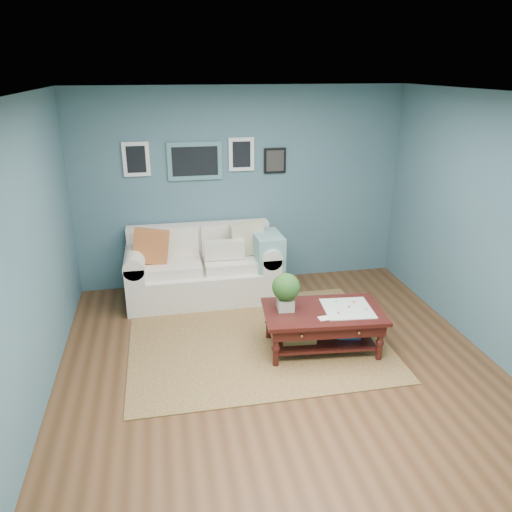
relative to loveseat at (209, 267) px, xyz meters
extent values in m
plane|color=brown|center=(0.53, -2.03, -0.42)|extent=(5.00, 5.00, 0.00)
plane|color=white|center=(0.53, -2.03, 2.28)|extent=(5.00, 5.00, 0.00)
cube|color=#416371|center=(0.53, 0.47, 0.93)|extent=(4.50, 0.02, 2.70)
cube|color=#416371|center=(0.53, -4.53, 0.93)|extent=(4.50, 0.02, 2.70)
cube|color=#416371|center=(-1.72, -2.03, 0.93)|extent=(0.02, 5.00, 2.70)
cube|color=#416371|center=(2.78, -2.03, 0.93)|extent=(0.02, 5.00, 2.70)
cube|color=slate|center=(-0.09, 0.45, 1.33)|extent=(0.72, 0.03, 0.50)
cube|color=black|center=(-0.09, 0.43, 1.33)|extent=(0.60, 0.01, 0.38)
cube|color=white|center=(-0.84, 0.45, 1.38)|extent=(0.34, 0.03, 0.44)
cube|color=white|center=(0.53, 0.45, 1.40)|extent=(0.34, 0.03, 0.44)
cube|color=black|center=(0.99, 0.45, 1.30)|extent=(0.30, 0.03, 0.34)
cube|color=brown|center=(0.40, -1.29, -0.42)|extent=(2.84, 2.27, 0.01)
cube|color=#EEE4CC|center=(-0.09, -0.04, -0.21)|extent=(1.46, 0.90, 0.43)
cube|color=#EEE4CC|center=(-0.09, 0.31, 0.26)|extent=(1.91, 0.23, 0.49)
cube|color=#EEE4CC|center=(-0.94, -0.04, -0.10)|extent=(0.25, 0.90, 0.64)
cube|color=#EEE4CC|center=(0.76, -0.04, -0.10)|extent=(0.25, 0.90, 0.64)
cylinder|color=#EEE4CC|center=(-0.94, -0.04, 0.22)|extent=(0.27, 0.90, 0.27)
cylinder|color=#EEE4CC|center=(0.76, -0.04, 0.22)|extent=(0.27, 0.90, 0.27)
cube|color=#EEE4CC|center=(-0.48, -0.10, 0.08)|extent=(0.74, 0.58, 0.13)
cube|color=#EEE4CC|center=(0.30, -0.10, 0.08)|extent=(0.74, 0.58, 0.13)
cube|color=#EEE4CC|center=(-0.48, 0.19, 0.33)|extent=(0.74, 0.12, 0.37)
cube|color=#EEE4CC|center=(0.30, 0.19, 0.33)|extent=(0.74, 0.12, 0.37)
cube|color=#D45021|center=(-0.73, -0.09, 0.37)|extent=(0.50, 0.18, 0.49)
cube|color=beige|center=(0.53, -0.02, 0.37)|extent=(0.48, 0.18, 0.47)
cube|color=beige|center=(0.20, -0.14, 0.28)|extent=(0.51, 0.12, 0.25)
cube|color=#7AAFA3|center=(0.76, -0.16, 0.05)|extent=(0.35, 0.57, 0.82)
cube|color=black|center=(1.07, -1.60, 0.03)|extent=(1.33, 0.85, 0.04)
cube|color=black|center=(1.07, -1.60, -0.05)|extent=(1.24, 0.76, 0.13)
cube|color=black|center=(1.07, -1.60, -0.30)|extent=(1.12, 0.65, 0.03)
sphere|color=gold|center=(0.74, -1.91, -0.05)|extent=(0.03, 0.03, 0.03)
sphere|color=gold|center=(1.33, -1.96, -0.05)|extent=(0.03, 0.03, 0.03)
cylinder|color=black|center=(0.49, -1.83, -0.20)|extent=(0.06, 0.06, 0.43)
cylinder|color=black|center=(1.59, -1.93, -0.20)|extent=(0.06, 0.06, 0.43)
cylinder|color=black|center=(0.54, -1.26, -0.20)|extent=(0.06, 0.06, 0.43)
cylinder|color=black|center=(1.64, -1.36, -0.20)|extent=(0.06, 0.06, 0.43)
cube|color=beige|center=(0.67, -1.51, 0.12)|extent=(0.18, 0.18, 0.13)
sphere|color=#1D4815|center=(0.67, -1.51, 0.32)|extent=(0.30, 0.30, 0.30)
cube|color=silver|center=(1.33, -1.62, 0.06)|extent=(0.55, 0.55, 0.01)
cube|color=#AD8745|center=(0.80, -1.57, -0.18)|extent=(0.38, 0.29, 0.21)
cube|color=#265498|center=(1.36, -1.60, -0.23)|extent=(0.27, 0.21, 0.12)
camera|label=1|loc=(-0.56, -6.15, 2.50)|focal=35.00mm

